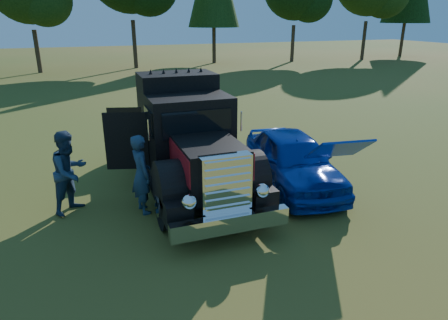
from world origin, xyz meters
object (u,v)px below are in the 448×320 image
(spectator_near, at_px, (141,174))
(spectator_far, at_px, (70,172))
(diamond_t_truck, at_px, (186,142))
(hotrod_coupe, at_px, (293,159))

(spectator_near, xyz_separation_m, spectator_far, (-1.58, 0.63, 0.04))
(diamond_t_truck, height_order, hotrod_coupe, diamond_t_truck)
(spectator_far, bearing_deg, spectator_near, -66.15)
(hotrod_coupe, bearing_deg, diamond_t_truck, 161.87)
(hotrod_coupe, relative_size, spectator_near, 2.39)
(spectator_near, bearing_deg, hotrod_coupe, -98.48)
(diamond_t_truck, relative_size, spectator_near, 3.72)
(diamond_t_truck, bearing_deg, spectator_near, -141.68)
(hotrod_coupe, height_order, spectator_far, spectator_far)
(spectator_far, bearing_deg, hotrod_coupe, -48.75)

